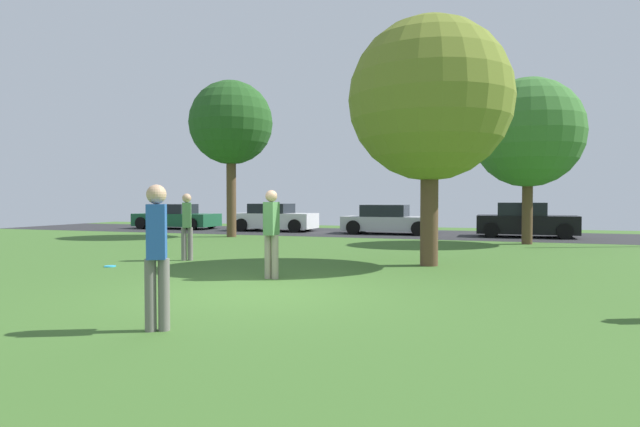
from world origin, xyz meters
name	(u,v)px	position (x,y,z in m)	size (l,w,h in m)	color
ground_plane	(260,292)	(0.00, 0.00, 0.00)	(44.00, 44.00, 0.00)	#3D6628
road_strip	(411,234)	(0.00, 16.00, 0.00)	(44.00, 6.40, 0.01)	#28282B
oak_tree_left	(231,124)	(-6.96, 11.63, 4.83)	(3.55, 3.55, 6.64)	brown
birch_tree_lone	(528,133)	(4.82, 11.93, 3.98)	(3.89, 3.89, 5.94)	brown
oak_tree_right	(430,100)	(2.30, 4.67, 4.02)	(3.95, 3.95, 6.01)	brown
person_thrower	(157,249)	(-0.03, -2.83, 1.01)	(0.35, 0.39, 1.81)	slate
person_catcher	(187,223)	(-3.88, 3.63, 0.99)	(0.35, 0.39, 1.77)	slate
person_walking	(271,229)	(-0.45, 1.47, 1.01)	(0.30, 0.33, 1.81)	gray
frisbee_disc	(110,266)	(-4.88, 1.90, 0.01)	(0.27, 0.27, 0.03)	#2DB2E0
parked_car_green	(176,217)	(-12.83, 16.07, 0.62)	(4.52, 2.12, 1.33)	#195633
parked_car_white	(274,218)	(-6.91, 15.98, 0.64)	(4.08, 2.03, 1.38)	white
parked_car_silver	(388,221)	(-1.01, 15.67, 0.62)	(4.22, 2.03, 1.35)	#B7B7BC
parked_car_black	(525,221)	(4.91, 15.63, 0.67)	(4.00, 1.99, 1.46)	black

